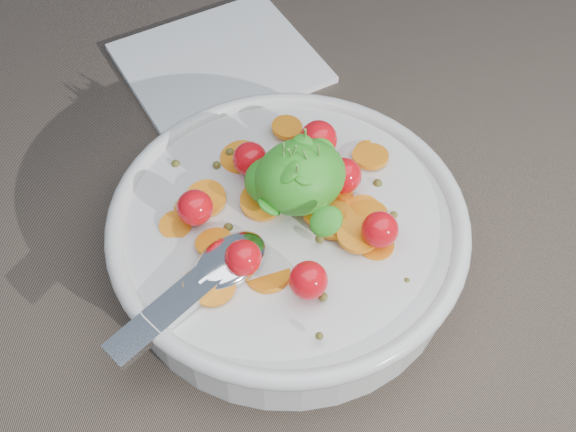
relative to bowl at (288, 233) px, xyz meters
name	(u,v)px	position (x,y,z in m)	size (l,w,h in m)	color
ground	(324,271)	(0.02, -0.02, -0.03)	(6.00, 6.00, 0.00)	brown
bowl	(288,233)	(0.00, 0.00, 0.00)	(0.29, 0.27, 0.12)	silver
napkin	(220,63)	(0.04, 0.24, -0.03)	(0.18, 0.16, 0.01)	white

